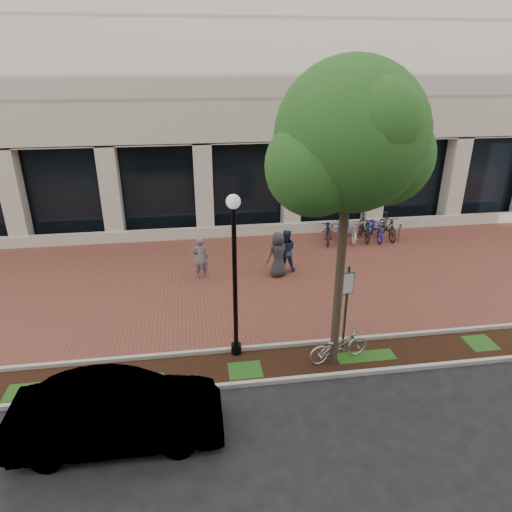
{
  "coord_description": "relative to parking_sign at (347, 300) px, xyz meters",
  "views": [
    {
      "loc": [
        -2.59,
        -15.06,
        7.42
      ],
      "look_at": [
        -0.48,
        -0.8,
        1.24
      ],
      "focal_mm": 32.0,
      "sensor_mm": 36.0,
      "label": 1
    }
  ],
  "objects": [
    {
      "name": "bollard",
      "position": [
        5.18,
        7.73,
        -1.18
      ],
      "size": [
        0.12,
        0.12,
        0.88
      ],
      "color": "#B5B5B9",
      "rests_on": "ground"
    },
    {
      "name": "curb_street_side",
      "position": [
        -1.33,
        -1.07,
        -1.57
      ],
      "size": [
        40.0,
        0.12,
        0.12
      ],
      "primitive_type": "cube",
      "color": "#ABABA2",
      "rests_on": "ground"
    },
    {
      "name": "pedestrian_mid",
      "position": [
        -0.49,
        5.44,
        -0.8
      ],
      "size": [
        0.87,
        0.72,
        1.65
      ],
      "primitive_type": "imported",
      "rotation": [
        0.0,
        0.0,
        3.02
      ],
      "color": "navy",
      "rests_on": "ground"
    },
    {
      "name": "sedan_near_curb",
      "position": [
        -5.67,
        -2.4,
        -0.92
      ],
      "size": [
        4.33,
        1.54,
        1.42
      ],
      "primitive_type": "imported",
      "rotation": [
        0.0,
        0.0,
        1.56
      ],
      "color": "silver",
      "rests_on": "ground"
    },
    {
      "name": "pedestrian_right",
      "position": [
        -0.85,
        5.03,
        -0.77
      ],
      "size": [
        0.97,
        0.78,
        1.71
      ],
      "primitive_type": "imported",
      "rotation": [
        0.0,
        0.0,
        3.47
      ],
      "color": "#2B2C30",
      "rests_on": "ground"
    },
    {
      "name": "locked_bicycle",
      "position": [
        -0.25,
        -0.36,
        -1.17
      ],
      "size": [
        1.84,
        1.0,
        0.92
      ],
      "primitive_type": "imported",
      "rotation": [
        0.0,
        0.0,
        1.81
      ],
      "color": "#B9B9BE",
      "rests_on": "ground"
    },
    {
      "name": "lamppost",
      "position": [
        -2.92,
        0.33,
        0.92
      ],
      "size": [
        0.36,
        0.36,
        4.51
      ],
      "color": "black",
      "rests_on": "ground"
    },
    {
      "name": "ground",
      "position": [
        -1.33,
        4.93,
        -1.63
      ],
      "size": [
        120.0,
        120.0,
        0.0
      ],
      "primitive_type": "plane",
      "color": "black",
      "rests_on": "ground"
    },
    {
      "name": "near_office_building",
      "position": [
        -1.33,
        15.4,
        8.43
      ],
      "size": [
        40.0,
        12.12,
        16.0
      ],
      "color": "beige",
      "rests_on": "ground"
    },
    {
      "name": "pedestrian_left",
      "position": [
        -3.69,
        5.3,
        -0.83
      ],
      "size": [
        0.59,
        0.4,
        1.59
      ],
      "primitive_type": "imported",
      "rotation": [
        0.0,
        0.0,
        3.18
      ],
      "color": "slate",
      "rests_on": "ground"
    },
    {
      "name": "planting_strip",
      "position": [
        -1.33,
        -0.32,
        -1.62
      ],
      "size": [
        40.0,
        1.5,
        0.01
      ],
      "primitive_type": "cube",
      "color": "black",
      "rests_on": "ground"
    },
    {
      "name": "street_tree",
      "position": [
        -0.34,
        -0.38,
        4.07
      ],
      "size": [
        4.04,
        3.37,
        7.6
      ],
      "color": "#4C3D2B",
      "rests_on": "ground"
    },
    {
      "name": "brick_plaza",
      "position": [
        -1.33,
        4.93,
        -1.62
      ],
      "size": [
        40.0,
        9.0,
        0.01
      ],
      "primitive_type": "cube",
      "color": "brown",
      "rests_on": "ground"
    },
    {
      "name": "curb_plaza_side",
      "position": [
        -1.33,
        0.43,
        -1.57
      ],
      "size": [
        40.0,
        0.12,
        0.12
      ],
      "primitive_type": "cube",
      "color": "#ABABA2",
      "rests_on": "ground"
    },
    {
      "name": "bike_rack_cluster",
      "position": [
        3.39,
        8.19,
        -1.09
      ],
      "size": [
        3.63,
        2.07,
        1.14
      ],
      "rotation": [
        0.0,
        0.0,
        -0.17
      ],
      "color": "black",
      "rests_on": "ground"
    },
    {
      "name": "parking_sign",
      "position": [
        0.0,
        0.0,
        0.0
      ],
      "size": [
        0.34,
        0.07,
        2.57
      ],
      "rotation": [
        0.0,
        0.0,
        0.15
      ],
      "color": "#163D20",
      "rests_on": "ground"
    }
  ]
}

